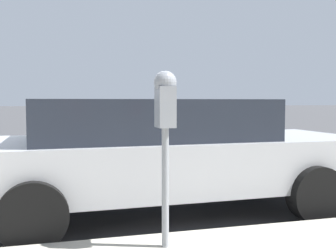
% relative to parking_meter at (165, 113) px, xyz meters
% --- Properties ---
extents(ground_plane, '(220.00, 220.00, 0.00)m').
position_rel_parking_meter_xyz_m(ground_plane, '(2.54, 0.36, -1.25)').
color(ground_plane, '#424244').
extents(parking_meter, '(0.21, 0.19, 1.48)m').
position_rel_parking_meter_xyz_m(parking_meter, '(0.00, 0.00, 0.00)').
color(parking_meter, gray).
rests_on(parking_meter, sidewalk).
extents(car_silver, '(2.07, 4.85, 1.38)m').
position_rel_parking_meter_xyz_m(car_silver, '(1.45, -0.32, -0.51)').
color(car_silver, '#B7BABF').
rests_on(car_silver, ground_plane).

